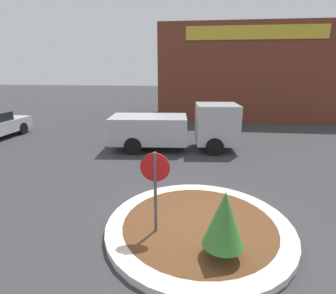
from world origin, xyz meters
The scene contains 6 objects.
ground_plane centered at (0.00, 0.00, 0.00)m, with size 120.00×120.00×0.00m, color #38383A.
traffic_island centered at (0.00, 0.00, 0.09)m, with size 4.49×4.49×0.17m.
stop_sign centered at (-0.99, -0.43, 1.43)m, with size 0.65×0.07×2.08m.
island_shrub centered at (0.46, -1.13, 1.02)m, with size 0.82×0.82×1.41m.
utility_truck centered at (-1.08, 6.74, 1.10)m, with size 6.17×2.54×2.21m.
storefront_building centered at (3.56, 17.00, 3.50)m, with size 13.44×6.07×7.00m.
Camera 1 is at (-0.10, -5.63, 3.75)m, focal length 28.00 mm.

